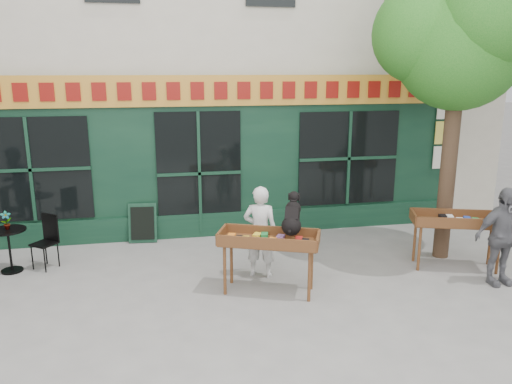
# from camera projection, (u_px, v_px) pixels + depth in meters

# --- Properties ---
(ground) EXTENTS (80.00, 80.00, 0.00)m
(ground) POSITION_uv_depth(u_px,v_px,m) (214.00, 281.00, 8.25)
(ground) COLOR slate
(ground) RESTS_ON ground
(building) EXTENTS (14.00, 7.26, 10.00)m
(building) POSITION_uv_depth(u_px,v_px,m) (183.00, 6.00, 12.75)
(building) COLOR beige
(building) RESTS_ON ground
(street_tree) EXTENTS (3.05, 2.90, 5.60)m
(street_tree) POSITION_uv_depth(u_px,v_px,m) (462.00, 27.00, 8.44)
(street_tree) COLOR #382619
(street_tree) RESTS_ON ground
(book_cart_center) EXTENTS (1.62, 1.14, 0.99)m
(book_cart_center) POSITION_uv_depth(u_px,v_px,m) (269.00, 242.00, 7.66)
(book_cart_center) COLOR brown
(book_cart_center) RESTS_ON ground
(dog) EXTENTS (0.54, 0.68, 0.60)m
(dog) POSITION_uv_depth(u_px,v_px,m) (292.00, 213.00, 7.57)
(dog) COLOR black
(dog) RESTS_ON book_cart_center
(woman) EXTENTS (0.67, 0.56, 1.56)m
(woman) POSITION_uv_depth(u_px,v_px,m) (260.00, 232.00, 8.29)
(woman) COLOR silver
(woman) RESTS_ON ground
(book_cart_right) EXTENTS (1.62, 1.06, 0.99)m
(book_cart_right) POSITION_uv_depth(u_px,v_px,m) (458.00, 223.00, 8.63)
(book_cart_right) COLOR brown
(book_cart_right) RESTS_ON ground
(man_right) EXTENTS (0.96, 0.42, 1.61)m
(man_right) POSITION_uv_depth(u_px,v_px,m) (502.00, 236.00, 7.98)
(man_right) COLOR #5C5C61
(man_right) RESTS_ON ground
(bistro_table) EXTENTS (0.60, 0.60, 0.76)m
(bistro_table) POSITION_uv_depth(u_px,v_px,m) (9.00, 242.00, 8.51)
(bistro_table) COLOR black
(bistro_table) RESTS_ON ground
(bistro_chair_right) EXTENTS (0.51, 0.51, 0.95)m
(bistro_chair_right) POSITION_uv_depth(u_px,v_px,m) (48.00, 236.00, 8.74)
(bistro_chair_right) COLOR black
(bistro_chair_right) RESTS_ON ground
(potted_plant) EXTENTS (0.20, 0.17, 0.32)m
(potted_plant) POSITION_uv_depth(u_px,v_px,m) (6.00, 220.00, 8.42)
(potted_plant) COLOR gray
(potted_plant) RESTS_ON bistro_table
(chalkboard) EXTENTS (0.58, 0.24, 0.79)m
(chalkboard) POSITION_uv_depth(u_px,v_px,m) (143.00, 223.00, 10.02)
(chalkboard) COLOR black
(chalkboard) RESTS_ON ground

